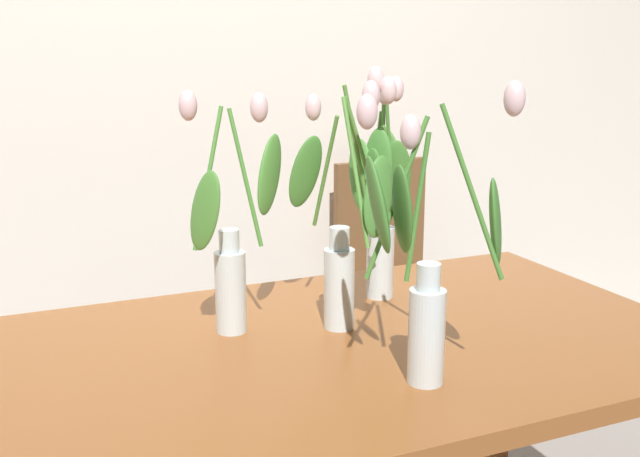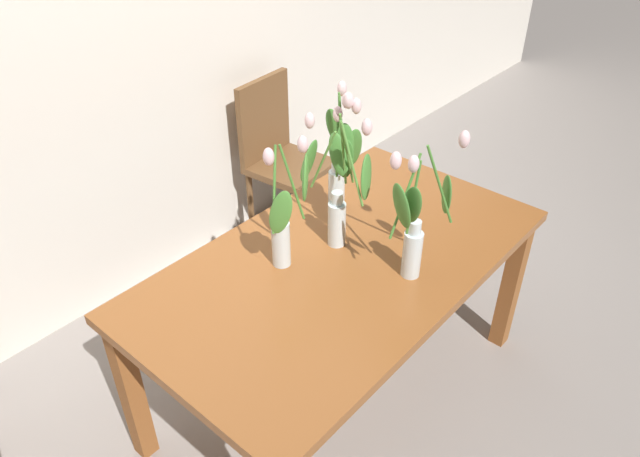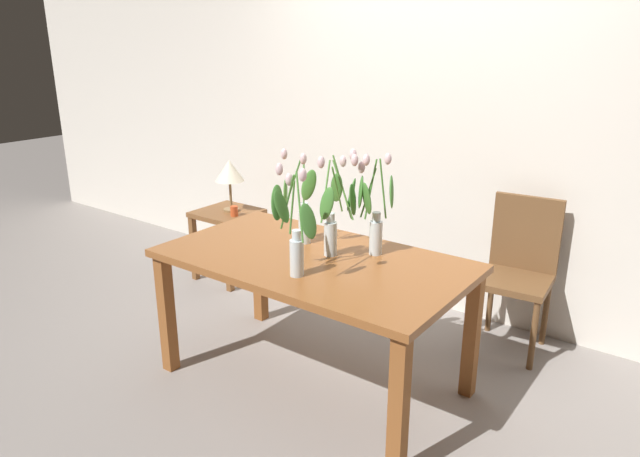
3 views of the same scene
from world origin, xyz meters
name	(u,v)px [view 1 (image 1 of 3)]	position (x,y,z in m)	size (l,w,h in m)	color
room_wall_rear	(177,48)	(0.00, 1.34, 1.35)	(9.00, 0.10, 2.70)	silver
dining_table	(330,383)	(0.00, 0.00, 0.65)	(1.60, 0.90, 0.74)	brown
tulip_vase_0	(347,224)	(0.08, 0.09, 0.97)	(0.23, 0.26, 0.57)	silver
tulip_vase_1	(232,254)	(-0.17, 0.13, 0.92)	(0.24, 0.16, 0.53)	silver
tulip_vase_2	(383,215)	(0.24, 0.21, 0.95)	(0.17, 0.23, 0.54)	silver
tulip_vase_3	(427,275)	(0.08, -0.25, 0.95)	(0.29, 0.14, 0.55)	silver
dining_chair	(394,268)	(0.75, 1.07, 0.52)	(0.43, 0.43, 0.93)	brown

